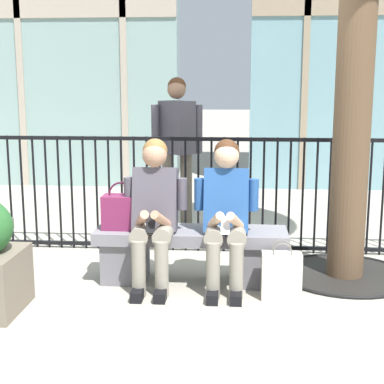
{
  "coord_description": "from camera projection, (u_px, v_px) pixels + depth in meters",
  "views": [
    {
      "loc": [
        0.37,
        -4.64,
        1.67
      ],
      "look_at": [
        0.0,
        0.1,
        0.75
      ],
      "focal_mm": 53.87,
      "sensor_mm": 36.0,
      "label": 1
    }
  ],
  "objects": [
    {
      "name": "shopping_bag",
      "position": [
        281.0,
        275.0,
        4.45
      ],
      "size": [
        0.31,
        0.15,
        0.46
      ],
      "color": "beige",
      "rests_on": "ground"
    },
    {
      "name": "bystander_at_railing",
      "position": [
        177.0,
        144.0,
        6.23
      ],
      "size": [
        0.55,
        0.42,
        1.71
      ],
      "color": "#6B6051",
      "rests_on": "ground"
    },
    {
      "name": "plaza_railing",
      "position": [
        198.0,
        194.0,
        5.65
      ],
      "size": [
        8.9,
        0.04,
        1.14
      ],
      "color": "black",
      "rests_on": "ground"
    },
    {
      "name": "seated_person_with_phone",
      "position": [
        154.0,
        209.0,
        4.66
      ],
      "size": [
        0.52,
        0.66,
        1.21
      ],
      "color": "gray",
      "rests_on": "ground"
    },
    {
      "name": "stone_bench",
      "position": [
        191.0,
        250.0,
        4.84
      ],
      "size": [
        1.6,
        0.44,
        0.45
      ],
      "color": "slate",
      "rests_on": "ground"
    },
    {
      "name": "ground_plane",
      "position": [
        191.0,
        281.0,
        4.89
      ],
      "size": [
        60.0,
        60.0,
        0.0
      ],
      "primitive_type": "plane",
      "color": "#A8A091"
    },
    {
      "name": "handbag_on_bench",
      "position": [
        122.0,
        211.0,
        4.81
      ],
      "size": [
        0.31,
        0.2,
        0.4
      ],
      "color": "#7A234C",
      "rests_on": "stone_bench"
    },
    {
      "name": "seated_person_companion",
      "position": [
        226.0,
        210.0,
        4.62
      ],
      "size": [
        0.52,
        0.66,
        1.21
      ],
      "color": "gray",
      "rests_on": "ground"
    }
  ]
}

